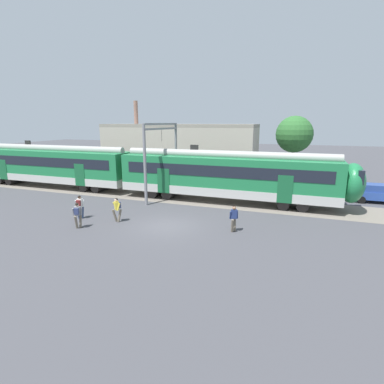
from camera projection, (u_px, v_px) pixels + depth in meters
name	position (u px, v px, depth m)	size (l,w,h in m)	color
ground_plane	(166.00, 226.00, 19.49)	(160.00, 160.00, 0.00)	#424247
track_bed	(114.00, 192.00, 29.15)	(80.00, 4.40, 0.01)	slate
commuter_train	(56.00, 165.00, 30.87)	(56.65, 3.07, 4.73)	#B7B7B2
pedestrian_white	(80.00, 205.00, 20.80)	(0.54, 0.69, 1.67)	navy
pedestrian_grey	(77.00, 213.00, 18.89)	(0.52, 0.71, 1.67)	#6B6051
pedestrian_yellow	(117.00, 208.00, 20.13)	(0.67, 0.51, 1.67)	#6B6051
pedestrian_navy	(234.00, 217.00, 18.27)	(0.53, 0.71, 1.67)	#6B6051
parked_car_blue	(376.00, 193.00, 25.13)	(4.05, 1.85, 1.54)	#284799
catenary_gantry	(162.00, 149.00, 26.45)	(0.24, 6.64, 6.53)	gray
background_building	(178.00, 151.00, 36.48)	(18.73, 5.00, 9.20)	#B2A899
street_tree_right	(294.00, 134.00, 35.54)	(4.32, 4.32, 7.36)	brown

